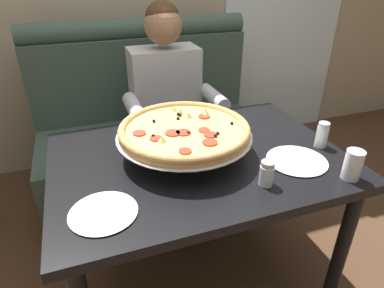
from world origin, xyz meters
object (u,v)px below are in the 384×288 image
Objects in this scene: dining_table at (199,174)px; plate_near_right at (103,211)px; booth_bench at (153,134)px; drinking_glass at (352,166)px; shaker_oregano at (267,175)px; patio_chair at (248,60)px; pizza at (184,130)px; diner_main at (170,105)px; plate_near_left at (297,159)px; shaker_pepper_flakes at (322,136)px.

plate_near_right reaches higher than dining_table.
dining_table is 5.39× the size of plate_near_right.
booth_bench is 1.38m from drinking_glass.
shaker_oregano is 0.11× the size of patio_chair.
dining_table is at bearing -40.99° from pizza.
shaker_oregano is (0.10, -0.90, 0.06)m from diner_main.
patio_chair is at bearing 66.01° from plate_near_left.
diner_main is 0.61m from pizza.
shaker_oregano reaches higher than plate_near_left.
booth_bench is at bearing 108.66° from plate_near_left.
pizza is at bearing -100.34° from diner_main.
shaker_oregano is at bearing -83.60° from diner_main.
shaker_pepper_flakes is at bearing -110.79° from patio_chair.
dining_table is 0.21m from pizza.
patio_chair is at bearing 52.19° from plate_near_right.
plate_near_right is 1.92× the size of drinking_glass.
dining_table is 2.45m from patio_chair.
diner_main reaches higher than patio_chair.
shaker_pepper_flakes is 0.13× the size of patio_chair.
pizza is at bearing 123.50° from shaker_oregano.
diner_main is at bearing 84.76° from dining_table.
patio_chair is at bearing 56.57° from dining_table.
dining_table is 12.52× the size of shaker_oregano.
diner_main is 1.06m from drinking_glass.
dining_table is 10.56× the size of shaker_pepper_flakes.
dining_table is 0.41m from plate_near_left.
shaker_pepper_flakes is 0.46× the size of plate_near_left.
shaker_pepper_flakes is at bearing 8.03° from plate_near_right.
shaker_oregano is 0.39× the size of plate_near_left.
patio_chair is (1.29, 1.42, -0.19)m from diner_main.
plate_near_right is at bearing -143.03° from pizza.
plate_near_left is (0.30, -0.81, 0.03)m from diner_main.
shaker_pepper_flakes is 0.51× the size of plate_near_right.
pizza reaches higher than shaker_pepper_flakes.
plate_near_right is at bearing -118.92° from diner_main.
plate_near_left is (0.36, -1.07, 0.34)m from booth_bench.
drinking_glass is at bearing -36.23° from pizza.
diner_main is 5.68× the size of plate_near_right.
booth_bench reaches higher than shaker_oregano.
booth_bench is at bearing 102.22° from diner_main.
booth_bench reaches higher than plate_near_left.
diner_main is at bearing 110.70° from plate_near_left.
pizza reaches higher than patio_chair.
plate_near_left is at bearing -69.30° from diner_main.
shaker_oregano is 0.23m from plate_near_left.
patio_chair is at bearing 40.42° from booth_bench.
shaker_oregano is at bearing -154.71° from plate_near_left.
booth_bench reaches higher than drinking_glass.
plate_near_right is (-0.58, 0.03, -0.03)m from shaker_oregano.
diner_main reaches higher than booth_bench.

